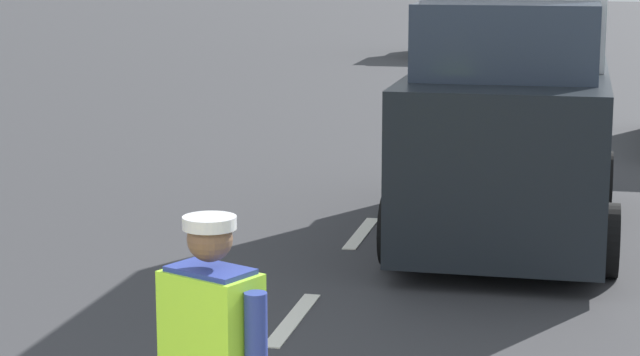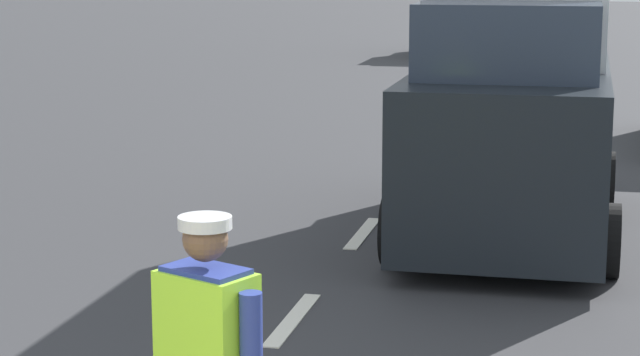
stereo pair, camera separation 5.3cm
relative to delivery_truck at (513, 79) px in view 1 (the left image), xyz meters
The scene contains 4 objects.
ground_plane 12.00m from the delivery_truck, 97.20° to the left, with size 96.00×96.00×0.00m, color #333335.
lane_center_line 16.15m from the delivery_truck, 95.33° to the left, with size 0.14×46.40×0.01m.
delivery_truck is the anchor object (origin of this frame).
car_oncoming_third 21.56m from the delivery_truck, 97.88° to the left, with size 1.90×4.09×2.18m.
Camera 1 is at (2.17, -3.05, 2.90)m, focal length 65.90 mm.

